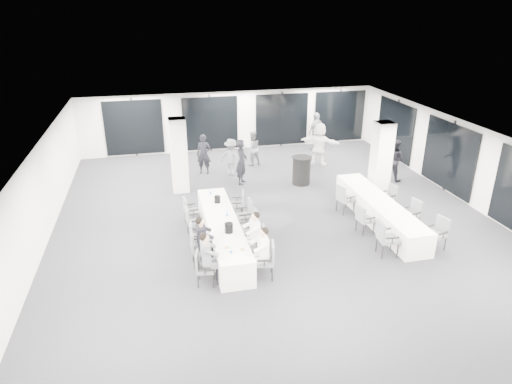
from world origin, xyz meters
TOP-DOWN VIEW (x-y plane):
  - room at (0.89, 1.11)m, footprint 14.04×16.04m
  - column_left at (-2.80, 3.20)m, footprint 0.60×0.60m
  - column_right at (4.20, 1.00)m, footprint 0.60×0.60m
  - banquet_table_main at (-1.90, -1.22)m, footprint 0.90×5.00m
  - banquet_table_side at (3.26, -0.93)m, footprint 0.90×5.00m
  - cocktail_table at (1.87, 2.86)m, footprint 0.80×0.80m
  - chair_main_left_near at (-2.73, -3.20)m, footprint 0.53×0.56m
  - chair_main_left_second at (-2.74, -2.30)m, footprint 0.52×0.59m
  - chair_main_left_mid at (-2.73, -1.45)m, footprint 0.48×0.52m
  - chair_main_left_fourth at (-2.73, -0.57)m, footprint 0.50×0.55m
  - chair_main_left_far at (-2.73, 0.23)m, footprint 0.52×0.56m
  - chair_main_right_near at (-1.07, -3.27)m, footprint 0.59×0.62m
  - chair_main_right_second at (-1.07, -2.32)m, footprint 0.56×0.60m
  - chair_main_right_mid at (-1.06, -1.40)m, footprint 0.54×0.60m
  - chair_main_right_fourth at (-1.06, -0.56)m, footprint 0.53×0.59m
  - chair_main_right_far at (-1.08, 0.49)m, footprint 0.54×0.56m
  - chair_side_left_near at (2.42, -2.92)m, footprint 0.56×0.62m
  - chair_side_left_mid at (2.43, -1.53)m, footprint 0.52×0.56m
  - chair_side_left_far at (2.42, -0.00)m, footprint 0.59×0.62m
  - chair_side_right_near at (4.09, -2.91)m, footprint 0.60×0.62m
  - chair_side_right_mid at (4.09, -1.54)m, footprint 0.57×0.59m
  - chair_side_right_far at (4.08, -0.06)m, footprint 0.52×0.55m
  - seated_guest_a at (-2.57, -3.21)m, footprint 0.50×0.38m
  - seated_guest_b at (-2.57, -2.30)m, footprint 0.50×0.38m
  - seated_guest_c at (-1.24, -3.25)m, footprint 0.50×0.38m
  - seated_guest_d at (-1.24, -2.31)m, footprint 0.50×0.38m
  - standing_guest_a at (-0.40, 3.42)m, footprint 0.85×0.92m
  - standing_guest_b at (0.48, 5.49)m, footprint 0.95×0.72m
  - standing_guest_c at (-0.62, 4.48)m, footprint 1.24×1.10m
  - standing_guest_d at (3.98, 7.07)m, footprint 1.38×1.21m
  - standing_guest_f at (3.33, 4.89)m, footprint 2.03×1.72m
  - standing_guest_g at (-1.70, 4.89)m, footprint 0.82×0.74m
  - standing_guest_h at (5.57, 2.47)m, footprint 1.00×1.08m
  - ice_bucket_near at (-1.84, -2.00)m, footprint 0.24×0.24m
  - ice_bucket_far at (-1.85, 0.09)m, footprint 0.20×0.20m
  - water_bottle_a at (-1.99, -3.19)m, footprint 0.07×0.07m
  - water_bottle_b at (-1.73, -1.04)m, footprint 0.07×0.07m
  - water_bottle_c at (-1.98, 0.73)m, footprint 0.07×0.07m
  - plate_a at (-2.04, -2.86)m, footprint 0.20×0.20m
  - plate_b at (-1.67, -3.04)m, footprint 0.21×0.21m
  - plate_c at (-1.76, -1.92)m, footprint 0.18×0.18m
  - wine_glass at (-1.60, -3.34)m, footprint 0.07×0.07m

SIDE VIEW (x-z plane):
  - banquet_table_main at x=-1.90m, z-range 0.00..0.75m
  - banquet_table_side at x=3.26m, z-range 0.00..0.75m
  - chair_main_left_mid at x=-2.73m, z-range 0.06..0.92m
  - chair_side_right_far at x=4.08m, z-range 0.06..0.93m
  - chair_main_right_far at x=-1.08m, z-range 0.06..0.95m
  - chair_main_left_near at x=-2.73m, z-range 0.06..0.96m
  - chair_side_left_mid at x=2.43m, z-range 0.06..0.96m
  - chair_main_left_far at x=-2.73m, z-range 0.06..0.98m
  - chair_side_right_mid at x=4.09m, z-range 0.07..1.00m
  - chair_main_left_fourth at x=-2.73m, z-range 0.07..1.00m
  - chair_side_right_near at x=4.09m, z-range 0.07..1.04m
  - chair_main_right_second at x=-1.07m, z-range 0.07..1.04m
  - chair_side_left_far at x=2.42m, z-range 0.07..1.04m
  - cocktail_table at x=1.87m, z-range 0.01..1.11m
  - chair_main_right_near at x=-1.07m, z-range 0.07..1.06m
  - chair_main_right_fourth at x=-1.06m, z-range 0.07..1.09m
  - chair_main_left_second at x=-2.74m, z-range 0.07..1.10m
  - chair_main_right_mid at x=-1.06m, z-range 0.07..1.11m
  - chair_side_left_near at x=2.42m, z-range 0.07..1.11m
  - plate_a at x=-2.04m, z-range 0.75..0.78m
  - plate_b at x=-1.67m, z-range 0.75..0.78m
  - plate_c at x=-1.76m, z-range 0.75..0.78m
  - seated_guest_a at x=-2.57m, z-range 0.09..1.53m
  - seated_guest_b at x=-2.57m, z-range 0.09..1.53m
  - seated_guest_c at x=-1.24m, z-range 0.09..1.53m
  - seated_guest_d at x=-1.24m, z-range 0.09..1.53m
  - water_bottle_a at x=-1.99m, z-range 0.75..0.97m
  - water_bottle_b at x=-1.73m, z-range 0.75..0.97m
  - ice_bucket_far at x=-1.85m, z-range 0.75..0.97m
  - standing_guest_c at x=-0.62m, z-range 0.00..1.72m
  - water_bottle_c at x=-1.98m, z-range 0.75..0.98m
  - standing_guest_b at x=0.48m, z-range 0.00..1.74m
  - ice_bucket_near at x=-1.84m, z-range 0.75..1.02m
  - wine_glass at x=-1.60m, z-range 0.80..0.99m
  - standing_guest_g at x=-1.70m, z-range 0.00..1.88m
  - standing_guest_h at x=5.57m, z-range 0.00..1.92m
  - standing_guest_a at x=-0.40m, z-range 0.00..2.02m
  - standing_guest_d at x=3.98m, z-range 0.00..2.05m
  - standing_guest_f at x=3.33m, z-range 0.00..2.12m
  - room at x=0.89m, z-range -0.03..2.81m
  - column_left at x=-2.80m, z-range 0.00..2.80m
  - column_right at x=4.20m, z-range 0.00..2.80m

